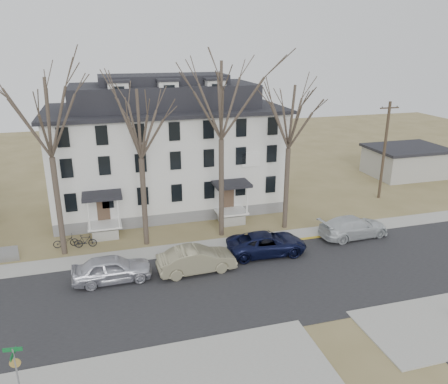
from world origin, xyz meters
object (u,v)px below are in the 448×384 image
object	(u,v)px
car_silver	(112,269)
bicycle_left	(66,242)
bicycle_right	(85,242)
car_tan	(196,260)
street_sign	(16,366)
utility_pole_far	(384,150)
car_navy	(267,244)
tree_far_left	(46,112)
tree_mid_left	(139,119)
tree_mid_right	(290,112)
tree_center	(221,95)
car_white	(353,227)
boarding_house	(166,149)

from	to	relation	value
car_silver	bicycle_left	distance (m)	6.83
car_silver	bicycle_right	world-z (taller)	car_silver
car_tan	street_sign	xyz separation A→B (m)	(-9.75, -8.91, 0.96)
utility_pole_far	car_navy	bearing A→B (deg)	-151.26
street_sign	car_navy	bearing A→B (deg)	40.99
tree_far_left	tree_mid_left	distance (m)	6.05
car_silver	car_tan	bearing A→B (deg)	-93.97
bicycle_right	tree_mid_right	bearing A→B (deg)	-86.57
tree_mid_right	street_sign	distance (m)	24.57
tree_mid_left	car_navy	bearing A→B (deg)	-26.63
tree_center	car_white	size ratio (longest dim) A/B	2.57
boarding_house	car_tan	xyz separation A→B (m)	(-0.23, -13.46, -4.51)
boarding_house	tree_mid_left	xyz separation A→B (m)	(-3.00, -8.15, 4.22)
tree_mid_left	car_navy	size ratio (longest dim) A/B	2.20
tree_mid_left	tree_mid_right	bearing A→B (deg)	0.00
tree_mid_left	street_sign	distance (m)	17.64
tree_far_left	tree_mid_right	bearing A→B (deg)	0.00
car_tan	car_white	world-z (taller)	car_tan
tree_center	bicycle_left	size ratio (longest dim) A/B	8.13
bicycle_right	boarding_house	bearing A→B (deg)	-39.19
boarding_house	car_white	distance (m)	17.88
car_navy	bicycle_right	size ratio (longest dim) A/B	3.47
street_sign	boarding_house	bearing A→B (deg)	73.54
car_navy	tree_center	bearing A→B (deg)	31.74
car_white	bicycle_right	world-z (taller)	car_white
street_sign	tree_mid_right	bearing A→B (deg)	45.14
tree_far_left	car_tan	distance (m)	13.96
tree_mid_left	tree_center	bearing A→B (deg)	0.00
car_silver	tree_far_left	bearing A→B (deg)	32.24
tree_mid_right	car_navy	world-z (taller)	tree_mid_right
boarding_house	bicycle_left	distance (m)	12.45
tree_far_left	car_silver	world-z (taller)	tree_far_left
tree_far_left	utility_pole_far	distance (m)	30.29
utility_pole_far	car_tan	world-z (taller)	utility_pole_far
utility_pole_far	boarding_house	bearing A→B (deg)	169.08
car_navy	car_tan	bearing A→B (deg)	104.84
car_silver	car_white	world-z (taller)	car_silver
tree_mid_left	bicycle_left	distance (m)	10.93
car_navy	tree_far_left	bearing A→B (deg)	76.79
utility_pole_far	car_white	xyz separation A→B (m)	(-7.54, -7.49, -4.08)
bicycle_left	bicycle_right	bearing A→B (deg)	-111.92
car_white	bicycle_left	size ratio (longest dim) A/B	3.16
utility_pole_far	car_white	size ratio (longest dim) A/B	1.66
car_navy	street_sign	world-z (taller)	street_sign
tree_far_left	car_tan	world-z (taller)	tree_far_left
boarding_house	utility_pole_far	bearing A→B (deg)	-10.92
utility_pole_far	car_tan	xyz separation A→B (m)	(-20.73, -9.50, -4.04)
car_white	bicycle_left	distance (m)	22.31
car_white	car_navy	bearing A→B (deg)	92.60
tree_mid_left	car_tan	size ratio (longest dim) A/B	2.42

